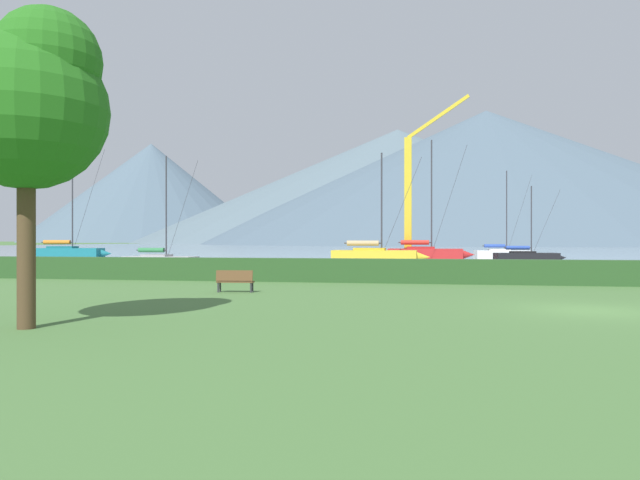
% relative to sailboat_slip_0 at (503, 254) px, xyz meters
% --- Properties ---
extents(ground_plane, '(1000.00, 1000.00, 0.00)m').
position_rel_sailboat_slip_0_xyz_m(ground_plane, '(-3.46, -51.21, -0.61)').
color(ground_plane, '#477038').
extents(harbor_water, '(320.00, 246.00, 0.00)m').
position_rel_sailboat_slip_0_xyz_m(harbor_water, '(-3.46, 85.79, -0.61)').
color(harbor_water, '#8499A8').
rests_on(harbor_water, ground_plane).
extents(hedge_line, '(80.00, 1.20, 1.25)m').
position_rel_sailboat_slip_0_xyz_m(hedge_line, '(-3.46, -40.21, 0.01)').
color(hedge_line, '#284C23').
rests_on(hedge_line, ground_plane).
extents(sailboat_slip_0, '(7.31, 3.07, 10.24)m').
position_rel_sailboat_slip_0_xyz_m(sailboat_slip_0, '(0.00, 0.00, 0.00)').
color(sailboat_slip_0, white).
rests_on(sailboat_slip_0, harbor_water).
extents(sailboat_slip_1, '(6.78, 2.33, 8.88)m').
position_rel_sailboat_slip_0_xyz_m(sailboat_slip_1, '(-29.40, -27.42, -0.05)').
color(sailboat_slip_1, '#9E9EA3').
rests_on(sailboat_slip_1, harbor_water).
extents(sailboat_slip_3, '(9.11, 2.76, 10.40)m').
position_rel_sailboat_slip_0_xyz_m(sailboat_slip_3, '(-13.40, -15.74, 0.14)').
color(sailboat_slip_3, gold).
rests_on(sailboat_slip_3, harbor_water).
extents(sailboat_slip_4, '(9.22, 2.88, 13.03)m').
position_rel_sailboat_slip_0_xyz_m(sailboat_slip_4, '(-8.74, -6.22, 0.17)').
color(sailboat_slip_4, red).
rests_on(sailboat_slip_4, harbor_water).
extents(sailboat_slip_5, '(9.37, 4.02, 13.27)m').
position_rel_sailboat_slip_0_xyz_m(sailboat_slip_5, '(-49.47, -9.55, 0.17)').
color(sailboat_slip_5, '#19707A').
rests_on(sailboat_slip_5, harbor_water).
extents(sailboat_slip_6, '(7.02, 2.95, 7.49)m').
position_rel_sailboat_slip_0_xyz_m(sailboat_slip_6, '(0.99, -10.75, -0.04)').
color(sailboat_slip_6, black).
rests_on(sailboat_slip_6, harbor_water).
extents(park_bench_near_path, '(1.62, 0.60, 0.95)m').
position_rel_sailboat_slip_0_xyz_m(park_bench_near_path, '(-16.71, -47.07, -0.08)').
color(park_bench_near_path, brown).
rests_on(park_bench_near_path, ground_plane).
extents(park_tree, '(4.08, 4.08, 8.14)m').
position_rel_sailboat_slip_0_xyz_m(park_tree, '(-18.51, -57.86, 5.21)').
color(park_tree, '#4C3823').
rests_on(park_tree, ground_plane).
extents(dock_crane, '(7.67, 2.00, 18.14)m').
position_rel_sailboat_slip_0_xyz_m(dock_crane, '(-10.48, -4.87, 5.54)').
color(dock_crane, '#333338').
rests_on(dock_crane, ground_plane).
extents(distant_hill_west_ridge, '(303.35, 303.35, 71.02)m').
position_rel_sailboat_slip_0_xyz_m(distant_hill_west_ridge, '(21.97, 254.89, 34.90)').
color(distant_hill_west_ridge, '#4C6070').
rests_on(distant_hill_west_ridge, ground_plane).
extents(distant_hill_central_peak, '(351.86, 351.86, 77.59)m').
position_rel_sailboat_slip_0_xyz_m(distant_hill_central_peak, '(-29.04, 336.63, 38.18)').
color(distant_hill_central_peak, slate).
rests_on(distant_hill_central_peak, ground_plane).
extents(distant_hill_east_ridge, '(192.67, 192.67, 77.52)m').
position_rel_sailboat_slip_0_xyz_m(distant_hill_east_ridge, '(-222.83, 361.70, 38.15)').
color(distant_hill_east_ridge, '#4C6070').
rests_on(distant_hill_east_ridge, ground_plane).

